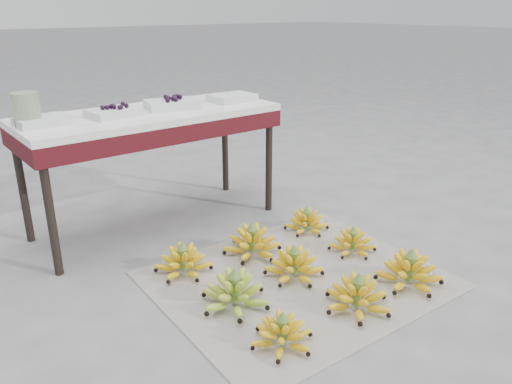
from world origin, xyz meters
TOP-DOWN VIEW (x-y plane):
  - ground at (0.00, 0.00)m, footprint 60.00×60.00m
  - newspaper_mat at (0.08, -0.05)m, footprint 1.30×1.11m
  - bunch_front_left at (-0.30, -0.36)m, footprint 0.30×0.30m
  - bunch_front_center at (0.10, -0.38)m, footprint 0.35×0.35m
  - bunch_front_right at (0.44, -0.39)m, footprint 0.32×0.32m
  - bunch_mid_left at (-0.28, -0.04)m, footprint 0.30×0.30m
  - bunch_mid_center at (0.08, -0.02)m, footprint 0.30×0.30m
  - bunch_mid_right at (0.48, -0.02)m, footprint 0.25×0.25m
  - bunch_back_left at (-0.31, 0.33)m, footprint 0.32×0.32m
  - bunch_back_center at (0.06, 0.28)m, footprint 0.35×0.35m
  - bunch_back_right at (0.48, 0.31)m, footprint 0.28×0.28m
  - vendor_table at (-0.13, 0.93)m, footprint 1.38×0.55m
  - tray_far_left at (-0.68, 0.94)m, footprint 0.25×0.18m
  - tray_left at (-0.34, 0.91)m, footprint 0.27×0.21m
  - tray_right at (0.01, 0.92)m, footprint 0.32×0.26m
  - tray_far_right at (0.40, 0.89)m, footprint 0.26×0.19m
  - glass_jar at (-0.74, 0.96)m, footprint 0.13×0.13m

SIDE VIEW (x-z plane):
  - ground at x=0.00m, z-range 0.00..0.00m
  - newspaper_mat at x=0.08m, z-range 0.00..0.01m
  - bunch_mid_right at x=0.48m, z-range -0.02..0.13m
  - bunch_front_left at x=-0.30m, z-range -0.02..0.13m
  - bunch_back_right at x=0.48m, z-range -0.02..0.13m
  - bunch_back_left at x=-0.31m, z-range -0.02..0.14m
  - bunch_mid_center at x=0.08m, z-range -0.02..0.15m
  - bunch_front_center at x=0.10m, z-range -0.02..0.15m
  - bunch_back_center at x=0.06m, z-range -0.02..0.16m
  - bunch_front_right at x=0.44m, z-range -0.02..0.16m
  - bunch_mid_left at x=-0.28m, z-range -0.02..0.16m
  - vendor_table at x=-0.13m, z-range 0.26..0.92m
  - tray_far_left at x=-0.68m, z-range 0.66..0.70m
  - tray_far_right at x=0.40m, z-range 0.66..0.70m
  - tray_left at x=-0.34m, z-range 0.65..0.72m
  - tray_right at x=0.01m, z-range 0.65..0.72m
  - glass_jar at x=-0.74m, z-range 0.66..0.82m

